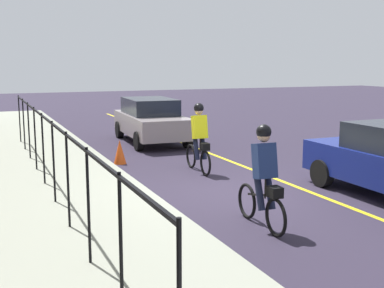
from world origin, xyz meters
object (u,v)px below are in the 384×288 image
(cyclist_follow, at_px, (264,177))
(traffic_cone_near, at_px, (120,152))
(parked_sedan_rear, at_px, (151,120))
(cyclist_lead, at_px, (199,138))

(cyclist_follow, xyz_separation_m, traffic_cone_near, (6.43, 0.79, -0.57))
(parked_sedan_rear, relative_size, traffic_cone_near, 6.55)
(cyclist_follow, bearing_deg, parked_sedan_rear, -4.50)
(cyclist_lead, height_order, traffic_cone_near, cyclist_lead)
(cyclist_lead, relative_size, cyclist_follow, 1.00)
(cyclist_lead, bearing_deg, cyclist_follow, 172.63)
(traffic_cone_near, bearing_deg, cyclist_lead, -140.27)
(parked_sedan_rear, bearing_deg, cyclist_lead, -1.79)
(cyclist_lead, relative_size, parked_sedan_rear, 0.41)
(parked_sedan_rear, height_order, traffic_cone_near, parked_sedan_rear)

